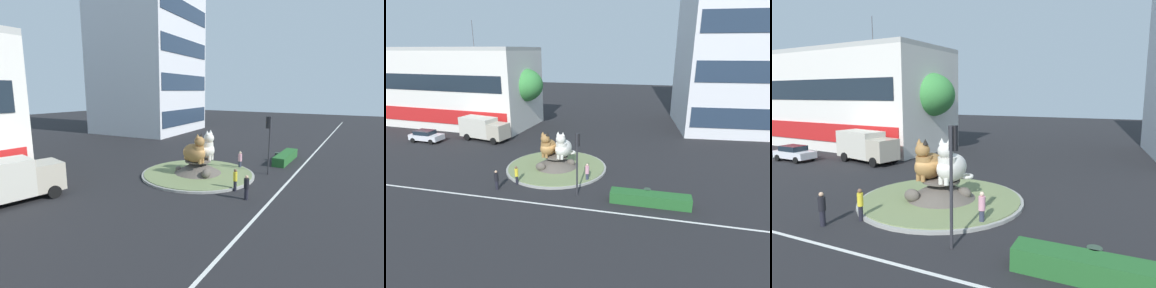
# 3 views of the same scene
# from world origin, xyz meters

# --- Properties ---
(ground_plane) EXTENTS (160.00, 160.00, 0.00)m
(ground_plane) POSITION_xyz_m (0.00, 0.00, 0.00)
(ground_plane) COLOR black
(lane_centreline) EXTENTS (112.00, 0.20, 0.01)m
(lane_centreline) POSITION_xyz_m (0.00, -7.42, 0.00)
(lane_centreline) COLOR silver
(lane_centreline) RESTS_ON ground
(roundabout_island) EXTENTS (9.97, 9.97, 1.36)m
(roundabout_island) POSITION_xyz_m (-0.00, -0.01, 0.44)
(roundabout_island) COLOR gray
(roundabout_island) RESTS_ON ground
(cat_statue_tabby) EXTENTS (1.97, 2.63, 2.54)m
(cat_statue_tabby) POSITION_xyz_m (-0.79, -0.19, 2.29)
(cat_statue_tabby) COLOR #9E703D
(cat_statue_tabby) RESTS_ON roundabout_island
(cat_statue_white) EXTENTS (2.03, 2.77, 2.66)m
(cat_statue_white) POSITION_xyz_m (0.78, -0.22, 2.33)
(cat_statue_white) COLOR silver
(cat_statue_white) RESTS_ON roundabout_island
(traffic_light_mast) EXTENTS (0.33, 0.46, 5.22)m
(traffic_light_mast) POSITION_xyz_m (3.46, -5.20, 3.63)
(traffic_light_mast) COLOR #2D2D33
(traffic_light_mast) RESTS_ON ground
(shophouse_block) EXTENTS (26.00, 12.40, 15.44)m
(shophouse_block) POSITION_xyz_m (-21.74, 15.38, 5.90)
(shophouse_block) COLOR silver
(shophouse_block) RESTS_ON ground
(office_tower) EXTENTS (17.95, 16.56, 35.29)m
(office_tower) POSITION_xyz_m (21.10, 22.65, 17.64)
(office_tower) COLOR silver
(office_tower) RESTS_ON ground
(clipped_hedge_strip) EXTENTS (6.08, 1.20, 0.90)m
(clipped_hedge_strip) POSITION_xyz_m (9.27, -5.43, 0.45)
(clipped_hedge_strip) COLOR #235B28
(clipped_hedge_strip) RESTS_ON ground
(broadleaf_tree_behind_island) EXTENTS (5.70, 5.70, 8.88)m
(broadleaf_tree_behind_island) POSITION_xyz_m (-9.71, 14.88, 6.41)
(broadleaf_tree_behind_island) COLOR brown
(broadleaf_tree_behind_island) RESTS_ON ground
(pedestrian_black_shirt) EXTENTS (0.36, 0.36, 1.74)m
(pedestrian_black_shirt) POSITION_xyz_m (-3.45, -5.87, 0.92)
(pedestrian_black_shirt) COLOR black
(pedestrian_black_shirt) RESTS_ON ground
(pedestrian_pink_shirt) EXTENTS (0.35, 0.35, 1.76)m
(pedestrian_pink_shirt) POSITION_xyz_m (3.69, -2.51, 0.93)
(pedestrian_pink_shirt) COLOR #33384C
(pedestrian_pink_shirt) RESTS_ON ground
(pedestrian_yellow_shirt) EXTENTS (0.31, 0.31, 1.70)m
(pedestrian_yellow_shirt) POSITION_xyz_m (-2.23, -4.53, 0.92)
(pedestrian_yellow_shirt) COLOR black
(pedestrian_yellow_shirt) RESTS_ON ground
(hatchback_near_shophouse) EXTENTS (4.22, 2.19, 1.50)m
(hatchback_near_shophouse) POSITION_xyz_m (-19.22, 4.82, 0.79)
(hatchback_near_shophouse) COLOR silver
(hatchback_near_shophouse) RESTS_ON ground
(delivery_box_truck) EXTENTS (6.94, 3.71, 2.95)m
(delivery_box_truck) POSITION_xyz_m (-12.38, 7.40, 1.60)
(delivery_box_truck) COLOR #B7AD99
(delivery_box_truck) RESTS_ON ground
(litter_bin) EXTENTS (0.56, 0.56, 0.90)m
(litter_bin) POSITION_xyz_m (9.03, -4.65, 0.45)
(litter_bin) COLOR #2D4233
(litter_bin) RESTS_ON ground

